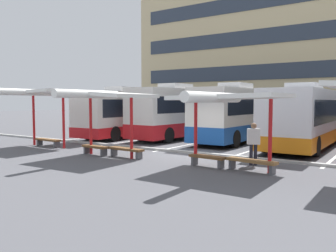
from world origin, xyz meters
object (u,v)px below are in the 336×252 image
waiting_shelter_2 (228,99)px  bench_3 (207,159)px  coach_bus_1 (186,113)px  waiting_passenger_0 (253,141)px  coach_bus_3 (309,118)px  waiting_shelter_1 (106,96)px  bench_1 (95,148)px  coach_bus_0 (134,113)px  coach_bus_2 (244,115)px  waiting_shelter_0 (43,94)px  bench_2 (126,150)px  bench_4 (251,162)px  bench_0 (48,141)px

waiting_shelter_2 → bench_3: (-0.90, 0.11, -2.37)m
coach_bus_1 → waiting_passenger_0: size_ratio=6.22×
waiting_shelter_2 → coach_bus_3: bearing=83.8°
waiting_shelter_1 → bench_3: 5.70m
bench_1 → bench_3: (5.98, 0.29, -0.00)m
coach_bus_0 → coach_bus_2: size_ratio=0.97×
coach_bus_3 → coach_bus_0: bearing=-174.6°
bench_3 → waiting_passenger_0: waiting_passenger_0 is taller
coach_bus_2 → waiting_shelter_0: size_ratio=2.39×
coach_bus_2 → bench_2: coach_bus_2 is taller
coach_bus_1 → bench_2: 9.84m
coach_bus_1 → bench_4: coach_bus_1 is taller
bench_1 → waiting_passenger_0: waiting_passenger_0 is taller
waiting_shelter_0 → bench_1: size_ratio=2.85×
bench_3 → bench_4: 1.80m
coach_bus_1 → waiting_shelter_0: coach_bus_1 is taller
bench_0 → waiting_shelter_0: bearing=-90.0°
bench_1 → bench_3: bearing=2.7°
bench_2 → waiting_passenger_0: waiting_passenger_0 is taller
bench_0 → waiting_shelter_1: size_ratio=0.42×
coach_bus_1 → bench_2: bearing=-75.7°
coach_bus_1 → waiting_passenger_0: bearing=-45.1°
coach_bus_1 → bench_1: size_ratio=6.64×
coach_bus_2 → waiting_shelter_1: 10.71m
bench_4 → waiting_passenger_0: size_ratio=1.15×
waiting_shelter_1 → bench_1: size_ratio=2.89×
coach_bus_0 → coach_bus_3: 12.31m
waiting_shelter_0 → bench_1: (4.51, -0.45, -2.71)m
coach_bus_0 → bench_1: size_ratio=6.57×
bench_0 → bench_3: (10.49, -0.38, -0.01)m
waiting_shelter_0 → waiting_shelter_2: size_ratio=0.92×
coach_bus_3 → bench_3: 9.42m
coach_bus_1 → bench_0: coach_bus_1 is taller
waiting_shelter_0 → bench_4: (12.29, -0.11, -2.70)m
bench_1 → waiting_shelter_2: bearing=1.5°
bench_3 → bench_4: size_ratio=0.80×
bench_2 → waiting_shelter_2: size_ratio=0.39×
bench_0 → bench_1: (4.51, -0.67, -0.01)m
coach_bus_0 → waiting_shelter_0: 7.92m
coach_bus_2 → waiting_shelter_2: (3.30, -9.97, 0.97)m
bench_0 → waiting_shelter_2: bearing=-2.5°
waiting_shelter_2 → bench_4: waiting_shelter_2 is taller
bench_1 → bench_2: 1.81m
bench_0 → bench_3: same height
bench_2 → bench_0: bearing=175.8°
coach_bus_3 → coach_bus_1: bearing=178.5°
bench_2 → waiting_shelter_1: bearing=-158.1°
bench_1 → coach_bus_2: bearing=70.5°
bench_0 → waiting_shelter_1: waiting_shelter_1 is taller
waiting_shelter_0 → waiting_passenger_0: 12.11m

